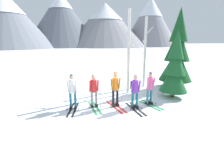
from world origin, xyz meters
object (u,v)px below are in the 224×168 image
Objects in this scene: skier_in_purple at (135,90)px; skier_in_pink at (150,87)px; skier_in_red at (94,89)px; birch_tree_tall at (145,52)px; skier_in_orange at (115,87)px; pine_tree_mid at (175,68)px; birch_tree_slender at (128,52)px; skier_in_white at (72,90)px; pine_tree_near at (177,53)px.

skier_in_pink reaches higher than skier_in_purple.
birch_tree_tall is (3.80, 3.21, 1.46)m from skier_in_red.
skier_in_orange is 3.66m from pine_tree_mid.
skier_in_orange is 4.55m from birch_tree_tall.
skier_in_orange is at bearing 175.49° from skier_in_pink.
skier_in_purple is at bearing -99.17° from birch_tree_slender.
skier_in_purple is 0.48× the size of pine_tree_mid.
skier_in_white is 0.36× the size of birch_tree_slender.
skier_in_white is at bearing 169.29° from skier_in_purple.
skier_in_purple is at bearing -27.57° from skier_in_orange.
skier_in_orange is at bearing -151.14° from pine_tree_near.
birch_tree_tall reaches higher than skier_in_purple.
skier_in_orange is 1.02× the size of skier_in_purple.
pine_tree_near reaches higher than skier_in_pink.
skier_in_pink is 0.45× the size of pine_tree_mid.
birch_tree_slender is (-0.48, 2.15, 1.58)m from skier_in_pink.
skier_in_orange is (1.02, -0.10, 0.06)m from skier_in_red.
birch_tree_slender is at bearing -139.96° from birch_tree_tall.
skier_in_pink is 2.14m from pine_tree_mid.
pine_tree_mid is at bearing 7.85° from skier_in_red.
skier_in_red is at bearing -139.59° from birch_tree_slender.
skier_in_red is 2.74m from skier_in_pink.
pine_tree_mid is 0.79× the size of birch_tree_tall.
skier_in_orange reaches higher than skier_in_white.
pine_tree_near is 1.07× the size of birch_tree_slender.
birch_tree_tall is at bearing 40.26° from skier_in_red.
birch_tree_tall is at bearing 105.80° from pine_tree_mid.
skier_in_red is (0.98, 0.00, -0.03)m from skier_in_white.
skier_in_purple is 0.93m from skier_in_pink.
skier_in_pink is 2.71m from birch_tree_slender.
skier_in_white is 4.07m from birch_tree_slender.
skier_in_white is at bearing -149.33° from birch_tree_slender.
birch_tree_tall is at bearing 161.30° from pine_tree_near.
skier_in_purple is at bearing -142.10° from pine_tree_near.
pine_tree_near is at bearing 56.36° from pine_tree_mid.
skier_in_red is 0.35× the size of birch_tree_slender.
pine_tree_near reaches higher than skier_in_white.
pine_tree_near reaches higher than birch_tree_tall.
pine_tree_near reaches higher than birch_tree_slender.
skier_in_red is 1.93m from skier_in_purple.
skier_in_white is 0.98m from skier_in_red.
skier_in_pink is 3.90m from birch_tree_tall.
skier_in_red is at bearing 174.32° from skier_in_orange.
pine_tree_near is (3.95, 3.07, 1.45)m from skier_in_purple.
pine_tree_mid is at bearing 6.48° from skier_in_white.
birch_tree_slender is (1.23, 2.02, 1.52)m from skier_in_orange.
pine_tree_mid is (1.80, 0.86, 0.78)m from skier_in_pink.
skier_in_purple is at bearing -161.03° from skier_in_pink.
skier_in_purple is at bearing -117.38° from birch_tree_tall.
skier_in_red is 0.33× the size of pine_tree_near.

